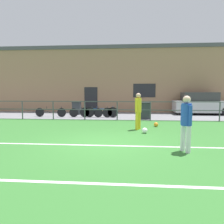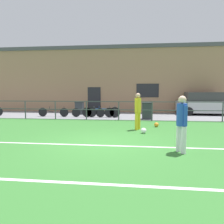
{
  "view_description": "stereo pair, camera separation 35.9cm",
  "coord_description": "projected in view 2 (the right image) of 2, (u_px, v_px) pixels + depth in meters",
  "views": [
    {
      "loc": [
        0.86,
        -7.36,
        1.73
      ],
      "look_at": [
        -0.07,
        3.26,
        0.75
      ],
      "focal_mm": 35.5,
      "sensor_mm": 36.0,
      "label": 1
    },
    {
      "loc": [
        1.22,
        -7.32,
        1.73
      ],
      "look_at": [
        -0.07,
        3.26,
        0.75
      ],
      "focal_mm": 35.5,
      "sensor_mm": 36.0,
      "label": 2
    }
  ],
  "objects": [
    {
      "name": "pavement_strip",
      "position": [
        122.0,
        116.0,
        15.94
      ],
      "size": [
        48.0,
        5.0,
        0.02
      ],
      "primitive_type": "cube",
      "color": "slate",
      "rests_on": "ground"
    },
    {
      "name": "player_winger",
      "position": [
        182.0,
        121.0,
        6.24
      ],
      "size": [
        0.28,
        0.41,
        1.62
      ],
      "rotation": [
        0.0,
        0.0,
        5.15
      ],
      "color": "white",
      "rests_on": "ground"
    },
    {
      "name": "soccer_ball_spare",
      "position": [
        144.0,
        131.0,
        9.19
      ],
      "size": [
        0.23,
        0.23,
        0.23
      ],
      "primitive_type": "sphere",
      "color": "white",
      "rests_on": "ground"
    },
    {
      "name": "parked_car_red",
      "position": [
        205.0,
        104.0,
        16.48
      ],
      "size": [
        4.15,
        1.94,
        1.66
      ],
      "color": "#B7B7BC",
      "rests_on": "pavement_strip"
    },
    {
      "name": "clubhouse_facade",
      "position": [
        125.0,
        80.0,
        19.34
      ],
      "size": [
        28.0,
        2.56,
        5.54
      ],
      "color": "#A37A5B",
      "rests_on": "ground"
    },
    {
      "name": "soccer_ball_match",
      "position": [
        156.0,
        125.0,
        10.87
      ],
      "size": [
        0.22,
        0.22,
        0.22
      ],
      "primitive_type": "sphere",
      "color": "orange",
      "rests_on": "ground"
    },
    {
      "name": "bicycle_parked_4",
      "position": [
        103.0,
        112.0,
        14.76
      ],
      "size": [
        2.27,
        0.04,
        0.78
      ],
      "color": "black",
      "rests_on": "pavement_strip"
    },
    {
      "name": "trash_bin_0",
      "position": [
        147.0,
        111.0,
        13.8
      ],
      "size": [
        0.64,
        0.54,
        1.04
      ],
      "color": "#33383D",
      "rests_on": "pavement_strip"
    },
    {
      "name": "player_striker",
      "position": [
        138.0,
        109.0,
        10.03
      ],
      "size": [
        0.29,
        0.42,
        1.67
      ],
      "rotation": [
        0.0,
        0.0,
        4.27
      ],
      "color": "gold",
      "rests_on": "ground"
    },
    {
      "name": "bicycle_parked_2",
      "position": [
        98.0,
        112.0,
        14.81
      ],
      "size": [
        2.18,
        0.04,
        0.75
      ],
      "color": "black",
      "rests_on": "pavement_strip"
    },
    {
      "name": "bicycle_parked_3",
      "position": [
        53.0,
        112.0,
        15.19
      ],
      "size": [
        2.13,
        0.04,
        0.71
      ],
      "color": "black",
      "rests_on": "pavement_strip"
    },
    {
      "name": "trash_bin_1",
      "position": [
        79.0,
        108.0,
        16.7
      ],
      "size": [
        0.62,
        0.52,
        0.95
      ],
      "color": "#33383D",
      "rests_on": "pavement_strip"
    },
    {
      "name": "bicycle_parked_0",
      "position": [
        88.0,
        112.0,
        14.89
      ],
      "size": [
        2.27,
        0.04,
        0.71
      ],
      "color": "black",
      "rests_on": "pavement_strip"
    },
    {
      "name": "field_line_touchline",
      "position": [
        100.0,
        145.0,
        7.14
      ],
      "size": [
        36.0,
        0.11,
        0.0
      ],
      "primitive_type": "cube",
      "color": "white",
      "rests_on": "ground"
    },
    {
      "name": "ground",
      "position": [
        103.0,
        143.0,
        7.54
      ],
      "size": [
        60.0,
        44.0,
        0.04
      ],
      "primitive_type": "cube",
      "color": "#33702D"
    },
    {
      "name": "field_line_hash",
      "position": [
        74.0,
        183.0,
        4.21
      ],
      "size": [
        36.0,
        0.11,
        0.0
      ],
      "primitive_type": "cube",
      "color": "white",
      "rests_on": "ground"
    },
    {
      "name": "perimeter_fence",
      "position": [
        119.0,
        108.0,
        13.4
      ],
      "size": [
        36.07,
        0.07,
        1.15
      ],
      "color": "#474C51",
      "rests_on": "ground"
    }
  ]
}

